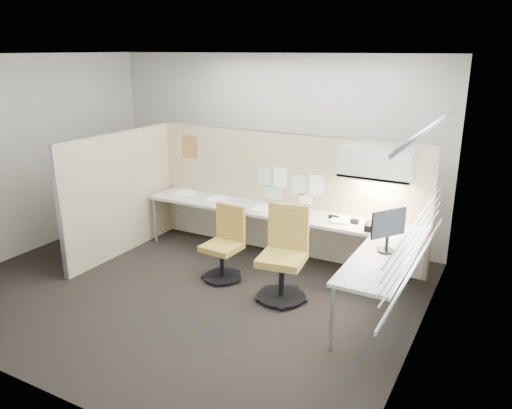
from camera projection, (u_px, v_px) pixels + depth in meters
The scene contains 27 objects.
floor at pixel (189, 286), 6.29m from camera, with size 5.50×4.50×0.01m, color black.
ceiling at pixel (178, 54), 5.44m from camera, with size 5.50×4.50×0.01m, color white.
wall_back at pixel (271, 147), 7.75m from camera, with size 5.50×0.02×2.80m, color beige.
wall_front at pixel (16, 240), 3.98m from camera, with size 5.50×0.02×2.80m, color beige.
wall_left at pixel (28, 156), 7.12m from camera, with size 0.02×4.50×2.80m, color beige.
wall_right at pixel (425, 214), 4.61m from camera, with size 0.02×4.50×2.80m, color beige.
window_pane at pixel (424, 198), 4.58m from camera, with size 0.01×2.80×1.30m, color #A5B0C0.
partition_back at pixel (284, 194), 7.11m from camera, with size 4.10×0.06×1.75m, color tan.
partition_left at pixel (121, 194), 7.13m from camera, with size 0.06×2.20×1.75m, color tan.
desk at pixel (294, 226), 6.62m from camera, with size 4.00×2.07×0.73m.
overhead_bin at pixel (377, 163), 6.13m from camera, with size 0.90×0.36×0.38m, color beige.
task_light_strip at pixel (375, 180), 6.20m from camera, with size 0.60×0.06×0.02m, color #FFEABF.
pinned_papers at pixel (288, 185), 7.00m from camera, with size 1.01×0.00×0.47m.
poster at pixel (189, 147), 7.65m from camera, with size 0.28×0.00×0.35m, color orange.
chair_left at pixel (225, 245), 6.41m from camera, with size 0.50×0.50×0.94m.
chair_right at pixel (284, 257), 5.88m from camera, with size 0.58×0.60×1.10m.
monitor at pixel (388, 228), 5.39m from camera, with size 0.28×0.39×0.48m.
phone at pixel (373, 227), 6.09m from camera, with size 0.22×0.21×0.12m.
stapler at pixel (334, 217), 6.52m from camera, with size 0.14×0.04×0.05m, color black.
tape_dispenser at pixel (355, 221), 6.34m from camera, with size 0.10×0.06×0.06m, color black.
coat_hook at pixel (82, 164), 6.52m from camera, with size 0.18×0.46×1.38m.
paper_stack_0 at pixel (185, 193), 7.61m from camera, with size 0.23×0.30×0.04m, color white.
paper_stack_1 at pixel (216, 199), 7.35m from camera, with size 0.23×0.30×0.02m, color white.
paper_stack_2 at pixel (262, 209), 6.86m from camera, with size 0.23×0.30×0.04m, color white.
paper_stack_3 at pixel (288, 212), 6.79m from camera, with size 0.23×0.30×0.01m, color white.
paper_stack_4 at pixel (341, 220), 6.44m from camera, with size 0.23×0.30×0.03m, color white.
paper_stack_5 at pixel (388, 245), 5.65m from camera, with size 0.23×0.30×0.02m, color white.
Camera 1 is at (3.46, -4.59, 2.86)m, focal length 35.00 mm.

